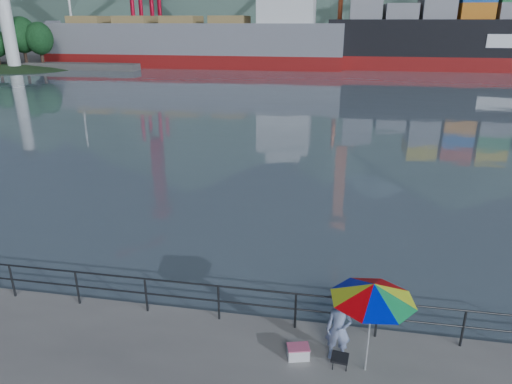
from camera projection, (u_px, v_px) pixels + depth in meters
The scene contains 10 objects.
harbor_water at pixel (329, 48), 130.38m from camera, with size 500.00×280.00×0.00m, color slate.
far_dock at pixel (372, 59), 94.63m from camera, with size 200.00×40.00×0.40m, color #514F4C.
guardrail at pixel (182, 298), 12.00m from camera, with size 22.00×0.06×1.03m.
container_stacks at pixel (499, 45), 89.88m from camera, with size 58.00×5.40×7.80m.
fisherman at pixel (339, 329), 10.36m from camera, with size 0.58×0.38×1.59m, color #2F4A8E.
beach_umbrella at pixel (373, 292), 9.54m from camera, with size 2.25×2.25×2.24m.
folding_stool at pixel (340, 361), 10.33m from camera, with size 0.42×0.42×0.25m.
cooler_bag at pixel (298, 353), 10.59m from camera, with size 0.49×0.33×0.28m, color silver.
fishing_rod at pixel (330, 325), 11.75m from camera, with size 0.02×0.02×2.09m, color black.
bulk_carrier at pixel (201, 41), 79.00m from camera, with size 52.55×9.10×14.50m.
Camera 1 is at (3.74, -8.04, 7.36)m, focal length 32.00 mm.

